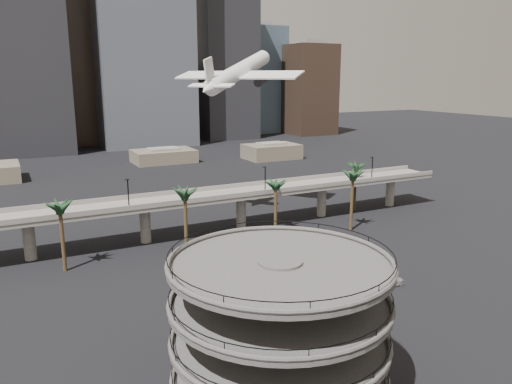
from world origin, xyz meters
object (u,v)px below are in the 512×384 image
parking_ramp (280,321)px  overpass (195,202)px  car_a (303,310)px  car_b (339,285)px  airborne_jet (239,72)px  car_c (389,281)px

parking_ramp → overpass: bearing=77.6°
car_a → car_b: 11.15m
parking_ramp → car_a: 23.23m
overpass → car_b: overpass is taller
overpass → airborne_jet: 37.28m
overpass → car_c: 44.87m
parking_ramp → car_c: size_ratio=3.87×
parking_ramp → car_b: size_ratio=5.06×
car_a → car_b: (10.02, 4.89, 0.01)m
parking_ramp → car_b: bearing=42.4°
overpass → car_a: (0.51, -42.44, -6.63)m
car_b → airborne_jet: bearing=-37.4°
airborne_jet → car_c: bearing=-128.5°
overpass → car_a: size_ratio=31.01×
overpass → car_b: size_ratio=29.64×
parking_ramp → car_c: bearing=30.6°
overpass → airborne_jet: size_ratio=4.13×
car_a → car_c: (18.12, 2.14, 0.12)m
parking_ramp → car_a: parking_ramp is taller
airborne_jet → car_a: size_ratio=7.52×
overpass → car_c: (18.62, -40.31, -6.51)m
airborne_jet → parking_ramp: bearing=-151.0°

